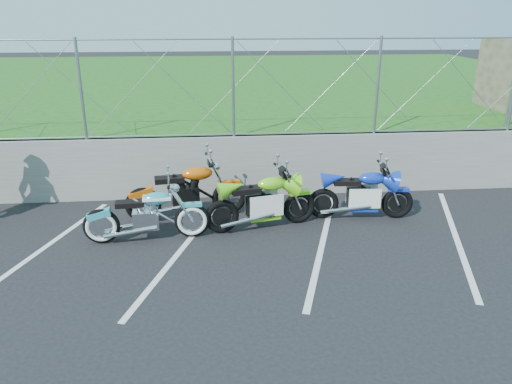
{
  "coord_description": "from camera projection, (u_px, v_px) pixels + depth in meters",
  "views": [
    {
      "loc": [
        0.54,
        -6.69,
        3.76
      ],
      "look_at": [
        1.26,
        1.3,
        0.85
      ],
      "focal_mm": 35.0,
      "sensor_mm": 36.0,
      "label": 1
    }
  ],
  "objects": [
    {
      "name": "ground",
      "position": [
        180.0,
        277.0,
        7.5
      ],
      "size": [
        90.0,
        90.0,
        0.0
      ],
      "primitive_type": "plane",
      "color": "black",
      "rests_on": "ground"
    },
    {
      "name": "grass_field",
      "position": [
        197.0,
        94.0,
        19.91
      ],
      "size": [
        30.0,
        20.0,
        1.3
      ],
      "primitive_type": "cube",
      "color": "#1B4F15",
      "rests_on": "ground"
    },
    {
      "name": "chain_link_fence",
      "position": [
        183.0,
        89.0,
        9.99
      ],
      "size": [
        28.0,
        0.03,
        2.0
      ],
      "color": "gray",
      "rests_on": "retaining_wall"
    },
    {
      "name": "retaining_wall",
      "position": [
        187.0,
        167.0,
        10.55
      ],
      "size": [
        30.0,
        0.22,
        1.3
      ],
      "primitive_type": "cube",
      "color": "slate",
      "rests_on": "ground"
    },
    {
      "name": "sportbike_green",
      "position": [
        263.0,
        204.0,
        9.06
      ],
      "size": [
        2.09,
        0.74,
        1.09
      ],
      "rotation": [
        0.0,
        0.0,
        0.22
      ],
      "color": "black",
      "rests_on": "ground"
    },
    {
      "name": "cruiser_turquoise",
      "position": [
        148.0,
        217.0,
        8.58
      ],
      "size": [
        2.17,
        0.68,
        1.08
      ],
      "rotation": [
        0.0,
        0.0,
        0.08
      ],
      "color": "black",
      "rests_on": "ground"
    },
    {
      "name": "parking_lines",
      "position": [
        254.0,
        244.0,
        8.54
      ],
      "size": [
        18.29,
        4.31,
        0.01
      ],
      "color": "silver",
      "rests_on": "ground"
    },
    {
      "name": "naked_orange",
      "position": [
        188.0,
        193.0,
        9.5
      ],
      "size": [
        2.32,
        0.79,
        1.16
      ],
      "rotation": [
        0.0,
        0.0,
        0.14
      ],
      "color": "black",
      "rests_on": "ground"
    },
    {
      "name": "sportbike_blue",
      "position": [
        362.0,
        196.0,
        9.49
      ],
      "size": [
        2.03,
        0.72,
        1.05
      ],
      "rotation": [
        0.0,
        0.0,
        -0.08
      ],
      "color": "black",
      "rests_on": "ground"
    }
  ]
}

